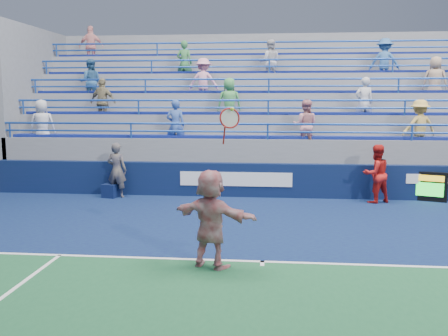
# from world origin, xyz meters

# --- Properties ---
(ground) EXTENTS (120.00, 120.00, 0.00)m
(ground) POSITION_xyz_m (0.00, 0.00, 0.00)
(ground) COLOR #333538
(sponsor_wall) EXTENTS (18.00, 0.32, 1.10)m
(sponsor_wall) POSITION_xyz_m (0.00, 6.50, 0.55)
(sponsor_wall) COLOR #0A193B
(sponsor_wall) RESTS_ON ground
(bleacher_stand) EXTENTS (18.00, 5.60, 6.13)m
(bleacher_stand) POSITION_xyz_m (-0.01, 10.27, 1.54)
(bleacher_stand) COLOR slate
(bleacher_stand) RESTS_ON ground
(serve_speed_board) EXTENTS (1.31, 0.60, 0.93)m
(serve_speed_board) POSITION_xyz_m (4.86, 6.35, 0.47)
(serve_speed_board) COLOR black
(serve_speed_board) RESTS_ON ground
(judge_chair) EXTENTS (0.53, 0.54, 0.80)m
(judge_chair) POSITION_xyz_m (-5.00, 5.96, 0.26)
(judge_chair) COLOR #0C183D
(judge_chair) RESTS_ON ground
(tennis_player) EXTENTS (1.82, 1.23, 3.02)m
(tennis_player) POSITION_xyz_m (-0.96, -0.36, 0.95)
(tennis_player) COLOR silver
(tennis_player) RESTS_ON ground
(line_judge) EXTENTS (0.71, 0.52, 1.78)m
(line_judge) POSITION_xyz_m (-4.79, 5.99, 0.89)
(line_judge) COLOR #141738
(line_judge) RESTS_ON ground
(ball_girl) EXTENTS (1.07, 0.98, 1.79)m
(ball_girl) POSITION_xyz_m (3.30, 5.95, 0.89)
(ball_girl) COLOR red
(ball_girl) RESTS_ON ground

